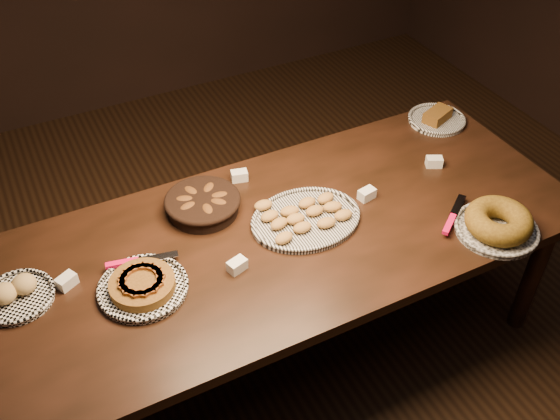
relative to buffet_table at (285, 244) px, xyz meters
name	(u,v)px	position (x,y,z in m)	size (l,w,h in m)	color
ground	(285,347)	(0.00, 0.00, -0.68)	(5.00, 5.00, 0.00)	black
buffet_table	(285,244)	(0.00, 0.00, 0.00)	(2.40, 1.00, 0.75)	black
apple_tart_plate	(143,286)	(-0.59, -0.05, 0.10)	(0.33, 0.32, 0.06)	white
madeleine_platter	(305,218)	(0.10, 0.02, 0.09)	(0.45, 0.37, 0.05)	black
bundt_cake_plate	(498,223)	(0.74, -0.38, 0.12)	(0.38, 0.39, 0.10)	black
croissant_basket	(203,203)	(-0.24, 0.26, 0.12)	(0.34, 0.34, 0.08)	black
bread_roll_plate	(16,294)	(-1.00, 0.11, 0.10)	(0.26, 0.26, 0.08)	white
loaf_plate	(437,118)	(1.02, 0.36, 0.09)	(0.28, 0.28, 0.06)	black
tent_cards	(278,211)	(0.01, 0.10, 0.10)	(1.70, 0.55, 0.04)	white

